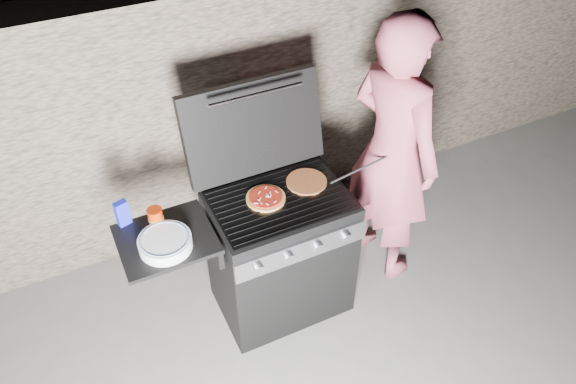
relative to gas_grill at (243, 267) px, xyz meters
name	(u,v)px	position (x,y,z in m)	size (l,w,h in m)	color
ground	(281,300)	(0.25, 0.00, -0.46)	(50.00, 50.00, 0.00)	#5B5A5A
stone_wall	(216,110)	(0.25, 1.05, 0.44)	(8.00, 0.35, 1.80)	#796857
gas_grill	(243,267)	(0.00, 0.00, 0.00)	(1.34, 0.79, 0.91)	black
pizza_topped	(266,198)	(0.18, 0.04, 0.47)	(0.22, 0.22, 0.03)	#BE903F
pizza_plain	(307,182)	(0.45, 0.07, 0.46)	(0.24, 0.24, 0.01)	#C27437
sauce_jar	(156,218)	(-0.43, 0.10, 0.51)	(0.08, 0.08, 0.12)	#9F2204
blue_carton	(122,213)	(-0.59, 0.20, 0.52)	(0.07, 0.04, 0.15)	#1921C2
plate_stack	(165,243)	(-0.44, -0.07, 0.48)	(0.28, 0.28, 0.06)	white
person	(392,153)	(1.05, 0.07, 0.47)	(0.68, 0.45, 1.86)	#B34F62
tongs	(365,167)	(0.81, 0.00, 0.50)	(0.01, 0.01, 0.47)	black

